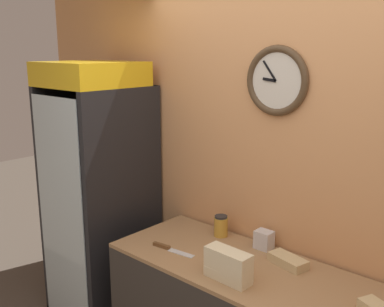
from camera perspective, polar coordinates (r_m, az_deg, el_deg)
wall_back at (r=2.87m, az=13.44°, el=-2.96°), size 5.20×0.10×2.70m
beverage_cooler at (r=3.65m, az=-11.10°, el=-3.45°), size 0.67×0.72×2.04m
sandwich_stack_bottom at (r=2.62m, az=4.59°, el=-15.13°), size 0.28×0.11×0.06m
sandwich_stack_middle at (r=2.59m, az=4.61°, el=-13.97°), size 0.28×0.12×0.06m
sandwich_stack_top at (r=2.56m, az=4.64°, el=-12.79°), size 0.28×0.12×0.06m
sandwich_flat_right at (r=2.83m, az=12.07°, el=-13.18°), size 0.26×0.16×0.05m
chefs_knife at (r=2.98m, az=-3.14°, el=-11.88°), size 0.32×0.07×0.02m
condiment_jar at (r=3.15m, az=3.69°, el=-9.16°), size 0.10×0.10×0.15m
napkin_dispenser at (r=3.00m, az=9.12°, el=-10.77°), size 0.11×0.09×0.12m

